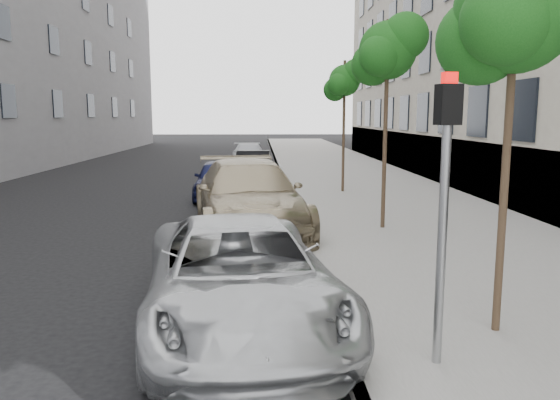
{
  "coord_description": "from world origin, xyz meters",
  "views": [
    {
      "loc": [
        0.18,
        -5.06,
        2.86
      ],
      "look_at": [
        0.51,
        3.71,
        1.5
      ],
      "focal_mm": 35.0,
      "sensor_mm": 36.0,
      "label": 1
    }
  ],
  "objects": [
    {
      "name": "sedan_blue",
      "position": [
        -1.23,
        13.86,
        0.67
      ],
      "size": [
        1.63,
        3.97,
        1.35
      ],
      "primitive_type": "imported",
      "rotation": [
        0.0,
        0.0,
        0.01
      ],
      "color": "#11153A",
      "rests_on": "ground"
    },
    {
      "name": "signal_pole",
      "position": [
        2.14,
        0.61,
        2.12
      ],
      "size": [
        0.27,
        0.22,
        3.16
      ],
      "rotation": [
        0.0,
        0.0,
        0.18
      ],
      "color": "#939699",
      "rests_on": "sidewalk"
    },
    {
      "name": "sedan_black",
      "position": [
        -0.1,
        18.48,
        0.67
      ],
      "size": [
        1.59,
        4.15,
        1.35
      ],
      "primitive_type": "imported",
      "rotation": [
        0.0,
        0.0,
        -0.04
      ],
      "color": "black",
      "rests_on": "ground"
    },
    {
      "name": "suv",
      "position": [
        -0.1,
        8.25,
        0.88
      ],
      "size": [
        3.32,
        6.35,
        1.76
      ],
      "primitive_type": "imported",
      "rotation": [
        0.0,
        0.0,
        0.15
      ],
      "color": "tan",
      "rests_on": "ground"
    },
    {
      "name": "sidewalk",
      "position": [
        4.3,
        24.0,
        0.07
      ],
      "size": [
        6.4,
        72.0,
        0.14
      ],
      "primitive_type": "cube",
      "color": "gray",
      "rests_on": "ground"
    },
    {
      "name": "minivan",
      "position": [
        -0.1,
        2.0,
        0.73
      ],
      "size": [
        3.12,
        5.54,
        1.46
      ],
      "primitive_type": "imported",
      "rotation": [
        0.0,
        0.0,
        0.14
      ],
      "color": "#B9BBBE",
      "rests_on": "ground"
    },
    {
      "name": "curb",
      "position": [
        1.18,
        24.0,
        0.07
      ],
      "size": [
        0.15,
        72.0,
        0.14
      ],
      "primitive_type": "cube",
      "color": "#9E9B93",
      "rests_on": "ground"
    },
    {
      "name": "tree_mid",
      "position": [
        3.23,
        8.0,
        4.37
      ],
      "size": [
        1.7,
        1.5,
        5.07
      ],
      "color": "#38281C",
      "rests_on": "sidewalk"
    },
    {
      "name": "tree_near",
      "position": [
        3.23,
        1.5,
        4.07
      ],
      "size": [
        1.76,
        1.56,
        4.8
      ],
      "color": "#38281C",
      "rests_on": "sidewalk"
    },
    {
      "name": "tree_far",
      "position": [
        3.23,
        14.5,
        4.07
      ],
      "size": [
        1.51,
        1.31,
        4.68
      ],
      "color": "#38281C",
      "rests_on": "sidewalk"
    },
    {
      "name": "sedan_rear",
      "position": [
        -0.4,
        25.56,
        0.66
      ],
      "size": [
        2.18,
        4.65,
        1.31
      ],
      "primitive_type": "imported",
      "rotation": [
        0.0,
        0.0,
        0.08
      ],
      "color": "#A6A8AE",
      "rests_on": "ground"
    }
  ]
}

